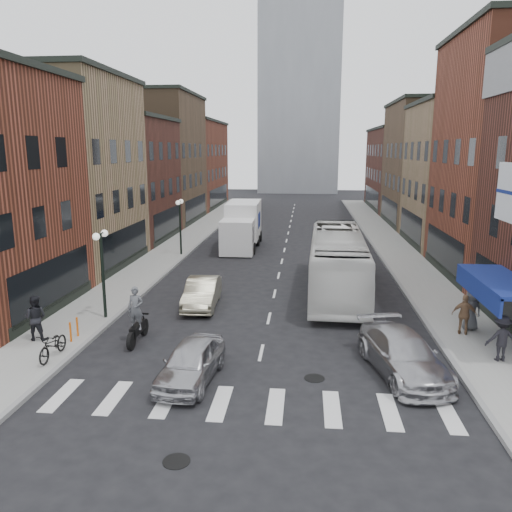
# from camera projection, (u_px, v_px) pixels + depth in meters

# --- Properties ---
(ground) EXTENTS (160.00, 160.00, 0.00)m
(ground) POSITION_uv_depth(u_px,v_px,m) (259.00, 364.00, 18.16)
(ground) COLOR black
(ground) RESTS_ON ground
(sidewalk_left) EXTENTS (3.00, 74.00, 0.15)m
(sidewalk_left) POSITION_uv_depth(u_px,v_px,m) (180.00, 245.00, 40.37)
(sidewalk_left) COLOR gray
(sidewalk_left) RESTS_ON ground
(sidewalk_right) EXTENTS (3.00, 74.00, 0.15)m
(sidewalk_right) POSITION_uv_depth(u_px,v_px,m) (394.00, 249.00, 38.71)
(sidewalk_right) COLOR gray
(sidewalk_right) RESTS_ON ground
(curb_left) EXTENTS (0.20, 74.00, 0.16)m
(curb_left) POSITION_uv_depth(u_px,v_px,m) (198.00, 246.00, 40.24)
(curb_left) COLOR gray
(curb_left) RESTS_ON ground
(curb_right) EXTENTS (0.20, 74.00, 0.16)m
(curb_right) POSITION_uv_depth(u_px,v_px,m) (375.00, 249.00, 38.87)
(curb_right) COLOR gray
(curb_right) RESTS_ON ground
(crosswalk_stripes) EXTENTS (12.00, 2.20, 0.01)m
(crosswalk_stripes) POSITION_uv_depth(u_px,v_px,m) (249.00, 405.00, 15.24)
(crosswalk_stripes) COLOR silver
(crosswalk_stripes) RESTS_ON ground
(bldg_left_mid_a) EXTENTS (10.30, 10.20, 12.30)m
(bldg_left_mid_a) POSITION_uv_depth(u_px,v_px,m) (47.00, 173.00, 31.95)
(bldg_left_mid_a) COLOR olive
(bldg_left_mid_a) RESTS_ON ground
(bldg_left_mid_b) EXTENTS (10.30, 10.20, 10.30)m
(bldg_left_mid_b) POSITION_uv_depth(u_px,v_px,m) (108.00, 179.00, 41.89)
(bldg_left_mid_b) COLOR #462119
(bldg_left_mid_b) RESTS_ON ground
(bldg_left_far_a) EXTENTS (10.30, 12.20, 13.30)m
(bldg_left_far_a) POSITION_uv_depth(u_px,v_px,m) (148.00, 159.00, 52.27)
(bldg_left_far_a) COLOR brown
(bldg_left_far_a) RESTS_ON ground
(bldg_left_far_b) EXTENTS (10.30, 16.20, 11.30)m
(bldg_left_far_b) POSITION_uv_depth(u_px,v_px,m) (181.00, 164.00, 66.10)
(bldg_left_far_b) COLOR brown
(bldg_left_far_b) RESTS_ON ground
(bldg_right_mid_b) EXTENTS (10.30, 10.20, 11.30)m
(bldg_right_mid_b) POSITION_uv_depth(u_px,v_px,m) (479.00, 175.00, 38.85)
(bldg_right_mid_b) COLOR olive
(bldg_right_mid_b) RESTS_ON ground
(bldg_right_far_a) EXTENTS (10.30, 12.20, 12.30)m
(bldg_right_far_a) POSITION_uv_depth(u_px,v_px,m) (442.00, 164.00, 49.45)
(bldg_right_far_a) COLOR brown
(bldg_right_far_a) RESTS_ON ground
(bldg_right_far_b) EXTENTS (10.30, 16.20, 10.30)m
(bldg_right_far_b) POSITION_uv_depth(u_px,v_px,m) (413.00, 169.00, 63.27)
(bldg_right_far_b) COLOR #462119
(bldg_right_far_b) RESTS_ON ground
(awning_blue) EXTENTS (1.80, 5.00, 0.78)m
(awning_blue) POSITION_uv_depth(u_px,v_px,m) (496.00, 282.00, 19.16)
(awning_blue) COLOR navy
(awning_blue) RESTS_ON ground
(distant_tower) EXTENTS (14.00, 14.00, 50.00)m
(distant_tower) POSITION_uv_depth(u_px,v_px,m) (300.00, 50.00, 88.78)
(distant_tower) COLOR #9399A0
(distant_tower) RESTS_ON ground
(streetlamp_near) EXTENTS (0.32, 1.22, 4.11)m
(streetlamp_near) POSITION_uv_depth(u_px,v_px,m) (102.00, 258.00, 22.16)
(streetlamp_near) COLOR black
(streetlamp_near) RESTS_ON ground
(streetlamp_far) EXTENTS (0.32, 1.22, 4.11)m
(streetlamp_far) POSITION_uv_depth(u_px,v_px,m) (180.00, 216.00, 35.78)
(streetlamp_far) COLOR black
(streetlamp_far) RESTS_ON ground
(bike_rack) EXTENTS (0.08, 0.68, 0.80)m
(bike_rack) POSITION_uv_depth(u_px,v_px,m) (74.00, 329.00, 20.05)
(bike_rack) COLOR #D8590C
(bike_rack) RESTS_ON sidewalk_left
(box_truck) EXTENTS (2.61, 8.15, 3.53)m
(box_truck) POSITION_uv_depth(u_px,v_px,m) (242.00, 226.00, 39.09)
(box_truck) COLOR white
(box_truck) RESTS_ON ground
(motorcycle_rider) EXTENTS (0.64, 2.30, 2.34)m
(motorcycle_rider) POSITION_uv_depth(u_px,v_px,m) (136.00, 317.00, 19.90)
(motorcycle_rider) COLOR black
(motorcycle_rider) RESTS_ON ground
(transit_bus) EXTENTS (3.19, 12.09, 3.34)m
(transit_bus) POSITION_uv_depth(u_px,v_px,m) (337.00, 262.00, 26.94)
(transit_bus) COLOR silver
(transit_bus) RESTS_ON ground
(sedan_left_near) EXTENTS (1.98, 4.11, 1.35)m
(sedan_left_near) POSITION_uv_depth(u_px,v_px,m) (191.00, 362.00, 16.67)
(sedan_left_near) COLOR #B1B1B6
(sedan_left_near) RESTS_ON ground
(sedan_left_far) EXTENTS (1.71, 4.32, 1.40)m
(sedan_left_far) POSITION_uv_depth(u_px,v_px,m) (202.00, 293.00, 24.61)
(sedan_left_far) COLOR #B7B194
(sedan_left_far) RESTS_ON ground
(curb_car) EXTENTS (3.10, 5.28, 1.44)m
(curb_car) POSITION_uv_depth(u_px,v_px,m) (403.00, 354.00, 17.20)
(curb_car) COLOR #ADADB2
(curb_car) RESTS_ON ground
(parked_bicycle) EXTENTS (0.68, 1.90, 1.00)m
(parked_bicycle) POSITION_uv_depth(u_px,v_px,m) (53.00, 345.00, 18.20)
(parked_bicycle) COLOR black
(parked_bicycle) RESTS_ON sidewalk_left
(ped_left_solo) EXTENTS (0.94, 0.59, 1.84)m
(ped_left_solo) POSITION_uv_depth(u_px,v_px,m) (35.00, 318.00, 19.86)
(ped_left_solo) COLOR black
(ped_left_solo) RESTS_ON sidewalk_left
(ped_right_a) EXTENTS (1.14, 0.64, 1.70)m
(ped_right_a) POSITION_uv_depth(u_px,v_px,m) (501.00, 338.00, 17.90)
(ped_right_a) COLOR black
(ped_right_a) RESTS_ON sidewalk_right
(ped_right_b) EXTENTS (1.09, 0.75, 1.69)m
(ped_right_b) POSITION_uv_depth(u_px,v_px,m) (465.00, 315.00, 20.47)
(ped_right_b) COLOR brown
(ped_right_b) RESTS_ON sidewalk_right
(ped_right_c) EXTENTS (0.88, 0.60, 1.75)m
(ped_right_c) POSITION_uv_depth(u_px,v_px,m) (471.00, 310.00, 20.99)
(ped_right_c) COLOR #4E5155
(ped_right_c) RESTS_ON sidewalk_right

